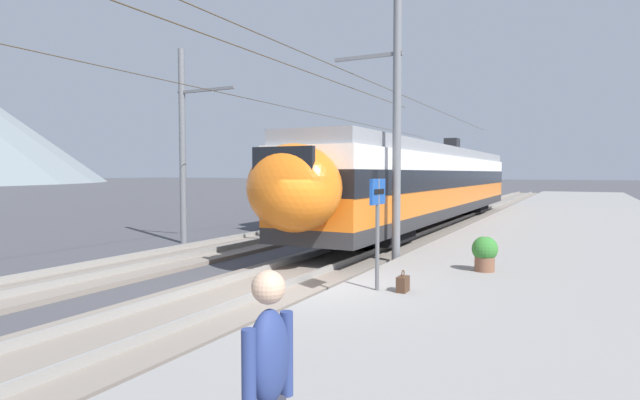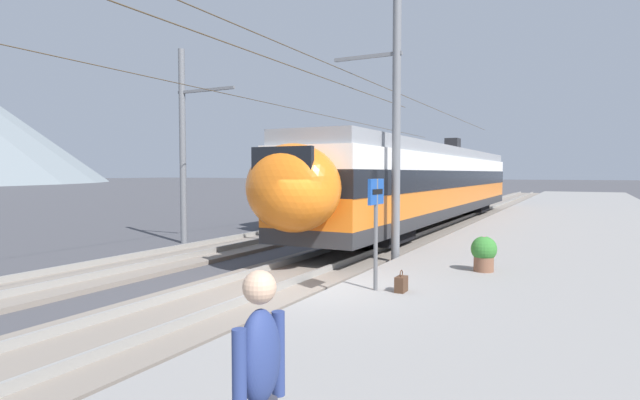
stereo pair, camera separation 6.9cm
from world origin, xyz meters
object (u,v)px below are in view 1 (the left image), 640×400
Objects in this scene: catenary_mast_mid at (392,117)px; platform_sign at (378,209)px; train_far_track at (410,179)px; potted_plant_platform_edge at (485,252)px; passenger_walking at (269,385)px; train_near_platform at (430,182)px; catenary_mast_far_side at (186,141)px; handbag_near_sign at (403,284)px.

platform_sign is at bearing -164.05° from catenary_mast_mid.
train_far_track reaches higher than potted_plant_platform_edge.
catenary_mast_mid is at bearing 15.45° from passenger_walking.
train_near_platform is at bearing 12.53° from passenger_walking.
train_near_platform and train_far_track have the same top height.
train_near_platform is 32.89× the size of potted_plant_platform_edge.
platform_sign is (-5.27, -9.58, -1.88)m from catenary_mast_far_side.
catenary_mast_mid reaches higher than train_far_track.
train_far_track is 20.56× the size of passenger_walking.
passenger_walking is (-32.84, -9.31, -0.94)m from train_far_track.
passenger_walking reaches higher than potted_plant_platform_edge.
train_near_platform is 12.50m from train_far_track.
catenary_mast_far_side reaches higher than potted_plant_platform_edge.
catenary_mast_far_side reaches higher than passenger_walking.
potted_plant_platform_edge is (-23.26, -9.07, -1.42)m from train_far_track.
train_near_platform is at bearing 13.29° from handbag_near_sign.
train_near_platform is 21.75m from passenger_walking.
train_near_platform reaches higher than platform_sign.
catenary_mast_far_side is at bearing 174.38° from train_far_track.
train_near_platform is 0.56× the size of catenary_mast_mid.
train_far_track is 80.64× the size of handbag_near_sign.
handbag_near_sign is at bearing -117.18° from catenary_mast_far_side.
platform_sign is 3.53m from potted_plant_platform_edge.
catenary_mast_mid is 59.17× the size of potted_plant_platform_edge.
catenary_mast_far_side is 11.76m from potted_plant_platform_edge.
catenary_mast_mid reaches higher than catenary_mast_far_side.
catenary_mast_mid is 5.20m from platform_sign.
train_near_platform is at bearing 11.35° from platform_sign.
catenary_mast_mid is (-10.10, -1.64, 2.00)m from train_near_platform.
train_far_track reaches higher than passenger_walking.
train_far_track is 15.86× the size of platform_sign.
platform_sign is at bearing 152.44° from potted_plant_platform_edge.
train_near_platform is 11.57m from catenary_mast_far_side.
handbag_near_sign is (0.10, -0.49, -1.45)m from platform_sign.
catenary_mast_far_side is (0.77, 8.30, -0.39)m from catenary_mast_mid.
catenary_mast_mid is at bearing -170.75° from train_near_platform.
catenary_mast_mid reaches higher than train_near_platform.
train_far_track is 27.28m from platform_sign.
catenary_mast_far_side is 11.10m from platform_sign.
handbag_near_sign is (-5.17, -10.08, -3.33)m from catenary_mast_far_side.
potted_plant_platform_edge is at bearing -20.14° from handbag_near_sign.
catenary_mast_far_side is at bearing 61.19° from platform_sign.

